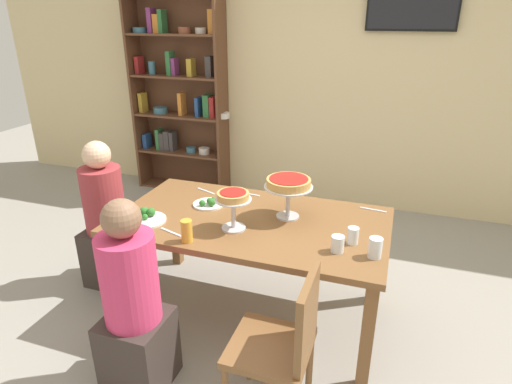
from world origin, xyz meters
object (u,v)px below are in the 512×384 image
(cutlery_fork_near, at_px, (171,232))
(bookshelf, at_px, (180,95))
(chair_near_right, at_px, (284,342))
(water_glass_clear_far, at_px, (375,248))
(salad_plate_far_diner, at_px, (146,217))
(water_glass_clear_near, at_px, (338,244))
(cutlery_knife_far, at_px, (248,194))
(beer_glass_amber_tall, at_px, (187,231))
(personal_pizza_stand, at_px, (233,201))
(deep_dish_pizza_stand, at_px, (289,185))
(water_glass_clear_spare, at_px, (353,236))
(salad_plate_near_diner, at_px, (209,203))
(diner_head_west, at_px, (107,225))
(diner_near_left, at_px, (134,312))
(cutlery_fork_far, at_px, (373,210))
(dining_table, at_px, (251,230))
(television, at_px, (413,5))
(cutlery_knife_near, at_px, (206,191))

(cutlery_fork_near, bearing_deg, bookshelf, 134.61)
(chair_near_right, bearing_deg, water_glass_clear_far, -34.95)
(salad_plate_far_diner, height_order, water_glass_clear_near, water_glass_clear_near)
(water_glass_clear_near, bearing_deg, cutlery_knife_far, 140.72)
(beer_glass_amber_tall, relative_size, cutlery_knife_far, 0.76)
(personal_pizza_stand, bearing_deg, water_glass_clear_far, -4.12)
(deep_dish_pizza_stand, height_order, water_glass_clear_spare, deep_dish_pizza_stand)
(salad_plate_far_diner, distance_m, water_glass_clear_spare, 1.31)
(chair_near_right, xyz_separation_m, water_glass_clear_far, (0.36, 0.52, 0.31))
(salad_plate_near_diner, relative_size, water_glass_clear_far, 1.85)
(bookshelf, relative_size, diner_head_west, 1.92)
(diner_near_left, xyz_separation_m, water_glass_clear_near, (0.98, 0.56, 0.30))
(diner_head_west, relative_size, chair_near_right, 1.32)
(chair_near_right, height_order, cutlery_knife_far, chair_near_right)
(personal_pizza_stand, height_order, cutlery_fork_far, personal_pizza_stand)
(dining_table, bearing_deg, cutlery_knife_far, 112.21)
(deep_dish_pizza_stand, bearing_deg, beer_glass_amber_tall, -132.90)
(beer_glass_amber_tall, bearing_deg, salad_plate_near_diner, 100.41)
(dining_table, distance_m, diner_head_west, 1.18)
(dining_table, xyz_separation_m, water_glass_clear_near, (0.60, -0.23, 0.13))
(salad_plate_near_diner, height_order, cutlery_knife_far, salad_plate_near_diner)
(water_glass_clear_far, relative_size, cutlery_fork_far, 0.64)
(salad_plate_near_diner, height_order, cutlery_fork_near, salad_plate_near_diner)
(television, relative_size, diner_near_left, 0.70)
(beer_glass_amber_tall, distance_m, cutlery_fork_near, 0.17)
(personal_pizza_stand, height_order, cutlery_knife_far, personal_pizza_stand)
(deep_dish_pizza_stand, bearing_deg, diner_near_left, -124.00)
(dining_table, xyz_separation_m, salad_plate_near_diner, (-0.35, 0.10, 0.10))
(salad_plate_far_diner, height_order, cutlery_knife_far, salad_plate_far_diner)
(salad_plate_near_diner, bearing_deg, salad_plate_far_diner, -130.79)
(water_glass_clear_far, bearing_deg, water_glass_clear_spare, 139.03)
(water_glass_clear_spare, bearing_deg, cutlery_knife_near, 158.86)
(dining_table, relative_size, cutlery_knife_far, 9.74)
(diner_near_left, distance_m, water_glass_clear_near, 1.17)
(salad_plate_far_diner, distance_m, water_glass_clear_far, 1.44)
(bookshelf, bearing_deg, water_glass_clear_far, -43.31)
(diner_head_west, bearing_deg, dining_table, -0.92)
(diner_near_left, xyz_separation_m, water_glass_clear_far, (1.19, 0.57, 0.31))
(personal_pizza_stand, relative_size, beer_glass_amber_tall, 1.82)
(diner_head_west, bearing_deg, cutlery_knife_near, 24.32)
(chair_near_right, bearing_deg, beer_glass_amber_tall, 63.37)
(bookshelf, distance_m, water_glass_clear_far, 3.28)
(diner_near_left, bearing_deg, deep_dish_pizza_stand, -34.00)
(beer_glass_amber_tall, relative_size, cutlery_knife_near, 0.76)
(television, bearing_deg, water_glass_clear_far, -90.45)
(diner_near_left, height_order, cutlery_fork_near, diner_near_left)
(bookshelf, distance_m, television, 2.57)
(diner_near_left, xyz_separation_m, deep_dish_pizza_stand, (0.61, 0.90, 0.47))
(chair_near_right, bearing_deg, dining_table, 30.19)
(bookshelf, relative_size, diner_near_left, 1.92)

